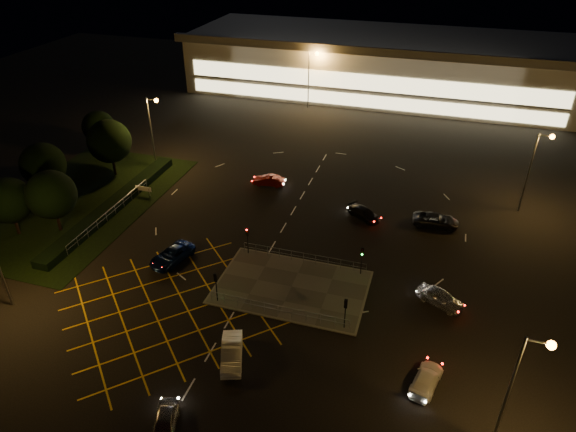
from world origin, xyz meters
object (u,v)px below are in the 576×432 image
(car_east_grey, at_px, (436,220))
(car_approach_white, at_px, (426,379))
(car_far_dkgrey, at_px, (364,213))
(car_right_silver, at_px, (440,297))
(signal_nw, at_px, (247,235))
(signal_ne, at_px, (362,255))
(signal_sw, at_px, (216,281))
(car_near_silver, at_px, (165,423))
(car_left_blue, at_px, (172,255))
(car_circ_red, at_px, (269,180))
(car_queue_white, at_px, (232,353))
(signal_se, at_px, (346,308))

(car_east_grey, xyz_separation_m, car_approach_white, (0.68, -23.83, -0.10))
(car_far_dkgrey, height_order, car_right_silver, car_right_silver)
(signal_nw, bearing_deg, car_east_grey, 32.00)
(signal_nw, relative_size, signal_ne, 1.00)
(signal_sw, xyz_separation_m, signal_ne, (12.00, 7.99, 0.00))
(car_east_grey, bearing_deg, signal_ne, 147.39)
(car_near_silver, xyz_separation_m, car_east_grey, (16.52, 33.21, 0.05))
(signal_ne, relative_size, car_left_blue, 0.61)
(car_right_silver, distance_m, car_circ_red, 28.82)
(car_east_grey, distance_m, car_approach_white, 23.84)
(car_near_silver, xyz_separation_m, car_queue_white, (1.98, 7.39, 0.09))
(signal_se, xyz_separation_m, signal_nw, (-12.00, 7.99, 0.00))
(car_approach_white, bearing_deg, car_left_blue, -4.51)
(car_queue_white, distance_m, car_approach_white, 15.36)
(signal_se, height_order, car_near_silver, signal_se)
(signal_nw, distance_m, car_right_silver, 19.98)
(signal_ne, height_order, car_far_dkgrey, signal_ne)
(signal_ne, bearing_deg, signal_se, -90.00)
(signal_sw, relative_size, signal_se, 1.00)
(signal_sw, relative_size, signal_nw, 1.00)
(signal_se, bearing_deg, car_queue_white, 38.01)
(car_queue_white, height_order, car_left_blue, car_queue_white)
(car_left_blue, xyz_separation_m, car_approach_white, (26.33, -8.73, -0.09))
(car_queue_white, xyz_separation_m, car_east_grey, (14.55, 25.82, -0.04))
(car_far_dkgrey, height_order, car_east_grey, car_east_grey)
(signal_nw, distance_m, signal_ne, 12.00)
(signal_ne, relative_size, car_queue_white, 0.68)
(car_left_blue, relative_size, car_circ_red, 1.25)
(signal_sw, xyz_separation_m, car_near_silver, (2.06, -13.61, -1.69))
(signal_se, relative_size, car_queue_white, 0.68)
(car_far_dkgrey, distance_m, car_circ_red, 14.17)
(car_approach_white, bearing_deg, car_circ_red, -37.28)
(car_right_silver, distance_m, car_east_grey, 13.89)
(signal_sw, bearing_deg, car_east_grey, -133.48)
(car_left_blue, bearing_deg, signal_sw, -17.96)
(signal_se, height_order, car_left_blue, signal_se)
(signal_se, height_order, car_queue_white, signal_se)
(signal_se, height_order, car_far_dkgrey, signal_se)
(car_near_silver, bearing_deg, car_right_silver, 28.34)
(car_circ_red, bearing_deg, car_approach_white, 32.75)
(signal_ne, height_order, car_circ_red, signal_ne)
(car_far_dkgrey, relative_size, car_right_silver, 0.97)
(signal_sw, distance_m, car_east_grey, 27.06)
(signal_nw, xyz_separation_m, car_queue_white, (4.04, -14.21, -1.60))
(car_far_dkgrey, distance_m, car_right_silver, 16.12)
(car_queue_white, bearing_deg, car_right_silver, 17.17)
(signal_ne, distance_m, car_queue_white, 16.36)
(signal_se, distance_m, signal_ne, 7.99)
(signal_sw, distance_m, car_far_dkgrey, 21.64)
(car_right_silver, height_order, car_east_grey, car_right_silver)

